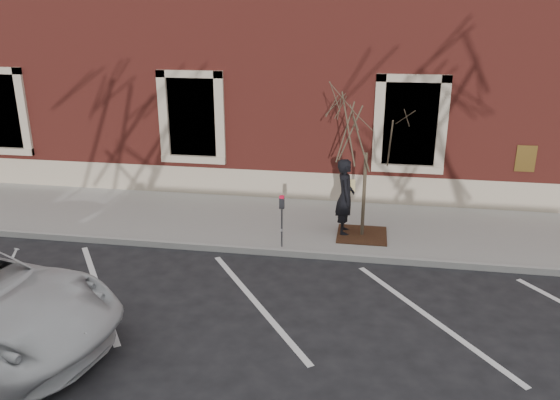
# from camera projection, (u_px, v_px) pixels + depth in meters

# --- Properties ---
(ground) EXTENTS (120.00, 120.00, 0.00)m
(ground) POSITION_uv_depth(u_px,v_px,m) (276.00, 254.00, 12.39)
(ground) COLOR #28282B
(ground) RESTS_ON ground
(sidewalk_near) EXTENTS (40.00, 3.50, 0.15)m
(sidewalk_near) POSITION_uv_depth(u_px,v_px,m) (287.00, 223.00, 13.99)
(sidewalk_near) COLOR gray
(sidewalk_near) RESTS_ON ground
(curb_near) EXTENTS (40.00, 0.12, 0.15)m
(curb_near) POSITION_uv_depth(u_px,v_px,m) (275.00, 252.00, 12.31)
(curb_near) COLOR #9E9E99
(curb_near) RESTS_ON ground
(parking_stripes) EXTENTS (28.00, 4.40, 0.01)m
(parking_stripes) POSITION_uv_depth(u_px,v_px,m) (256.00, 302.00, 10.33)
(parking_stripes) COLOR silver
(parking_stripes) RESTS_ON ground
(building_civic) EXTENTS (40.00, 8.62, 8.00)m
(building_civic) POSITION_uv_depth(u_px,v_px,m) (315.00, 50.00, 18.29)
(building_civic) COLOR maroon
(building_civic) RESTS_ON ground
(man) EXTENTS (0.51, 0.71, 1.84)m
(man) POSITION_uv_depth(u_px,v_px,m) (345.00, 197.00, 12.89)
(man) COLOR black
(man) RESTS_ON sidewalk_near
(parking_meter) EXTENTS (0.11, 0.09, 1.22)m
(parking_meter) POSITION_uv_depth(u_px,v_px,m) (282.00, 212.00, 12.15)
(parking_meter) COLOR #595B60
(parking_meter) RESTS_ON sidewalk_near
(tree_grate) EXTENTS (1.17, 1.17, 0.03)m
(tree_grate) POSITION_uv_depth(u_px,v_px,m) (362.00, 235.00, 13.04)
(tree_grate) COLOR #482C17
(tree_grate) RESTS_ON sidewalk_near
(sapling) EXTENTS (2.22, 2.22, 3.69)m
(sapling) POSITION_uv_depth(u_px,v_px,m) (367.00, 129.00, 12.20)
(sapling) COLOR #493E2C
(sapling) RESTS_ON sidewalk_near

